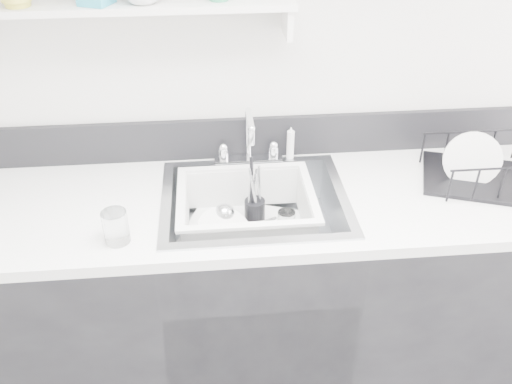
{
  "coord_description": "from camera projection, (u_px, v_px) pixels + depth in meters",
  "views": [
    {
      "loc": [
        -0.14,
        -0.34,
        1.98
      ],
      "look_at": [
        0.0,
        1.14,
        0.98
      ],
      "focal_mm": 38.0,
      "sensor_mm": 36.0,
      "label": 1
    }
  ],
  "objects": [
    {
      "name": "counter_run",
      "position": [
        255.0,
        295.0,
        2.12
      ],
      "size": [
        3.2,
        0.62,
        0.92
      ],
      "color": "black",
      "rests_on": "ground"
    },
    {
      "name": "tumbler_in_tub",
      "position": [
        286.0,
        222.0,
        1.93
      ],
      "size": [
        0.07,
        0.07,
        0.09
      ],
      "primitive_type": "cylinder",
      "rotation": [
        0.0,
        0.0,
        0.11
      ],
      "color": "white",
      "rests_on": "wash_tub"
    },
    {
      "name": "bowl_small",
      "position": [
        278.0,
        244.0,
        1.88
      ],
      "size": [
        0.13,
        0.13,
        0.03
      ],
      "primitive_type": "imported",
      "rotation": [
        0.0,
        0.0,
        -0.39
      ],
      "color": "white",
      "rests_on": "wash_tub"
    },
    {
      "name": "side_sprayer",
      "position": [
        290.0,
        143.0,
        2.05
      ],
      "size": [
        0.03,
        0.03,
        0.14
      ],
      "primitive_type": "cylinder",
      "color": "silver",
      "rests_on": "counter_run"
    },
    {
      "name": "tumbler_counter",
      "position": [
        116.0,
        227.0,
        1.64
      ],
      "size": [
        0.1,
        0.1,
        0.11
      ],
      "primitive_type": "cylinder",
      "rotation": [
        0.0,
        0.0,
        -0.33
      ],
      "color": "white",
      "rests_on": "counter_run"
    },
    {
      "name": "room_shell",
      "position": [
        305.0,
        74.0,
        0.78
      ],
      "size": [
        3.5,
        3.0,
        2.6
      ],
      "color": "silver",
      "rests_on": "ground"
    },
    {
      "name": "utensil_cup",
      "position": [
        255.0,
        209.0,
        1.98
      ],
      "size": [
        0.08,
        0.08,
        0.25
      ],
      "rotation": [
        0.0,
        0.0,
        -0.1
      ],
      "color": "black",
      "rests_on": "wash_tub"
    },
    {
      "name": "wash_tub",
      "position": [
        246.0,
        214.0,
        1.92
      ],
      "size": [
        0.59,
        0.53,
        0.19
      ],
      "primitive_type": null,
      "rotation": [
        0.0,
        0.0,
        -0.35
      ],
      "color": "silver",
      "rests_on": "sink"
    },
    {
      "name": "ladle",
      "position": [
        237.0,
        228.0,
        1.91
      ],
      "size": [
        0.26,
        0.3,
        0.08
      ],
      "primitive_type": null,
      "rotation": [
        0.0,
        0.0,
        -0.95
      ],
      "color": "silver",
      "rests_on": "wash_tub"
    },
    {
      "name": "plate_stack",
      "position": [
        227.0,
        235.0,
        1.91
      ],
      "size": [
        0.23,
        0.22,
        0.09
      ],
      "rotation": [
        0.0,
        0.0,
        0.39
      ],
      "color": "white",
      "rests_on": "wash_tub"
    },
    {
      "name": "wall_shelf",
      "position": [
        137.0,
        8.0,
        1.7
      ],
      "size": [
        1.0,
        0.16,
        0.12
      ],
      "color": "silver",
      "rests_on": "room_shell"
    },
    {
      "name": "faucet",
      "position": [
        249.0,
        149.0,
        2.04
      ],
      "size": [
        0.26,
        0.18,
        0.23
      ],
      "color": "silver",
      "rests_on": "counter_run"
    },
    {
      "name": "backsplash",
      "position": [
        248.0,
        137.0,
        2.07
      ],
      "size": [
        3.2,
        0.02,
        0.16
      ],
      "primitive_type": "cube",
      "color": "black",
      "rests_on": "counter_run"
    },
    {
      "name": "sink",
      "position": [
        255.0,
        219.0,
        1.92
      ],
      "size": [
        0.64,
        0.52,
        0.2
      ],
      "primitive_type": null,
      "color": "silver",
      "rests_on": "counter_run"
    },
    {
      "name": "dish_rack",
      "position": [
        485.0,
        164.0,
        1.92
      ],
      "size": [
        0.48,
        0.42,
        0.14
      ],
      "primitive_type": null,
      "rotation": [
        0.0,
        0.0,
        -0.34
      ],
      "color": "black",
      "rests_on": "counter_run"
    }
  ]
}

